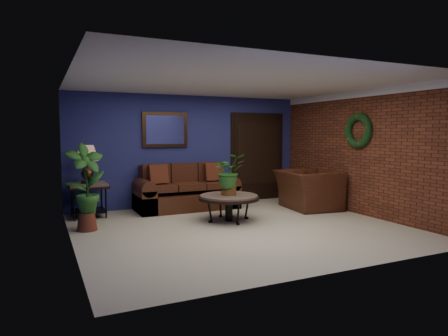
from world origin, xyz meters
name	(u,v)px	position (x,y,z in m)	size (l,w,h in m)	color
floor	(240,227)	(0.00, 0.00, 0.00)	(5.50, 5.50, 0.00)	#BDB59C
wall_back	(190,151)	(0.00, 2.50, 1.25)	(5.50, 0.04, 2.50)	navy
wall_left	(70,161)	(-2.75, 0.00, 1.25)	(0.04, 5.00, 2.50)	navy
wall_right_brick	(362,153)	(2.75, 0.00, 1.25)	(0.04, 5.00, 2.50)	brown
ceiling	(240,83)	(0.00, 0.00, 2.50)	(5.50, 5.00, 0.02)	silver
crown_molding	(362,94)	(2.72, 0.00, 2.43)	(0.03, 5.00, 0.14)	white
wall_mirror	(165,130)	(-0.60, 2.46, 1.72)	(1.02, 0.06, 0.77)	#3D2714
closet_door	(257,157)	(1.75, 2.47, 1.05)	(1.44, 0.06, 2.18)	black
wreath	(358,130)	(2.69, 0.05, 1.70)	(0.72, 0.72, 0.16)	black
sofa	(186,194)	(-0.27, 2.08, 0.32)	(2.18, 0.94, 0.98)	#4D2316
coffee_table	(229,198)	(0.06, 0.57, 0.43)	(1.14, 1.14, 0.49)	#59534E
end_table	(88,191)	(-2.30, 2.05, 0.52)	(0.73, 0.73, 0.67)	#59534E
table_lamp	(87,160)	(-2.30, 2.05, 1.13)	(0.43, 0.43, 0.72)	#3D2714
side_chair	(206,181)	(0.23, 2.12, 0.56)	(0.50, 0.50, 1.00)	#573118
armchair	(308,190)	(2.15, 0.94, 0.42)	(1.28, 1.12, 0.83)	#4D2316
coffee_plant	(229,172)	(0.06, 0.57, 0.92)	(0.63, 0.56, 0.78)	brown
floor_plant	(297,184)	(2.35, 1.62, 0.45)	(0.42, 0.35, 0.86)	brown
tall_plant	(86,183)	(-2.45, 0.91, 0.81)	(0.74, 0.59, 1.49)	brown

